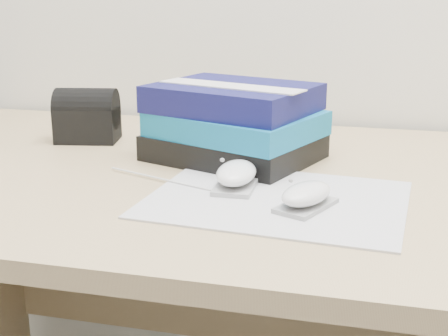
% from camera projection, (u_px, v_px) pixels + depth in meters
% --- Properties ---
extents(desk, '(1.60, 0.80, 0.73)m').
position_uv_depth(desk, '(294.00, 289.00, 1.14)').
color(desk, tan).
rests_on(desk, ground).
extents(mousepad, '(0.39, 0.31, 0.00)m').
position_uv_depth(mousepad, '(277.00, 199.00, 0.90)').
color(mousepad, '#9898A0').
rests_on(mousepad, desk).
extents(mouse_rear, '(0.06, 0.11, 0.04)m').
position_uv_depth(mouse_rear, '(236.00, 175.00, 0.95)').
color(mouse_rear, '#9C9C9E').
rests_on(mouse_rear, mousepad).
extents(mouse_front, '(0.09, 0.11, 0.04)m').
position_uv_depth(mouse_front, '(306.00, 196.00, 0.86)').
color(mouse_front, gray).
rests_on(mouse_front, mousepad).
extents(usb_cable, '(0.22, 0.09, 0.00)m').
position_uv_depth(usb_cable, '(166.00, 180.00, 0.98)').
color(usb_cable, silver).
rests_on(usb_cable, mousepad).
extents(book_stack, '(0.33, 0.30, 0.14)m').
position_uv_depth(book_stack, '(235.00, 123.00, 1.10)').
color(book_stack, black).
rests_on(book_stack, desk).
extents(pouch, '(0.13, 0.10, 0.11)m').
position_uv_depth(pouch, '(87.00, 116.00, 1.23)').
color(pouch, black).
rests_on(pouch, desk).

